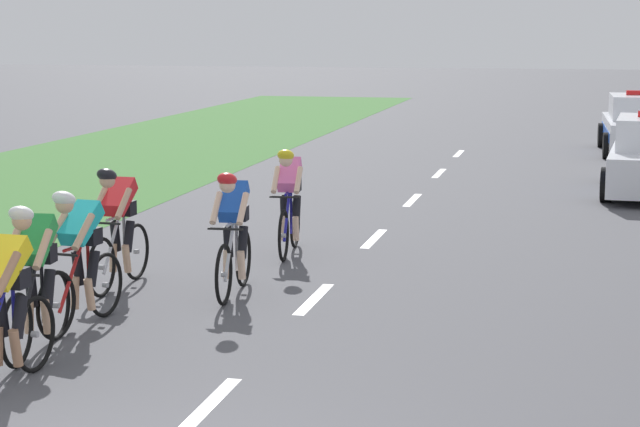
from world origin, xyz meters
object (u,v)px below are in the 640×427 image
at_px(cyclist_sixth, 289,200).
at_px(cyclist_fifth, 118,226).
at_px(cyclist_lead, 3,303).
at_px(cyclist_third, 79,256).
at_px(cyclist_fourth, 233,231).
at_px(cyclist_second, 35,276).

bearing_deg(cyclist_sixth, cyclist_fifth, -121.12).
bearing_deg(cyclist_sixth, cyclist_lead, -98.43).
xyz_separation_m(cyclist_lead, cyclist_fifth, (-0.56, 3.93, 0.00)).
xyz_separation_m(cyclist_third, cyclist_fifth, (-0.34, 1.86, 0.00)).
distance_m(cyclist_fourth, cyclist_sixth, 2.57).
bearing_deg(cyclist_second, cyclist_lead, -77.76).
xyz_separation_m(cyclist_lead, cyclist_third, (-0.22, 2.07, 0.00)).
height_order(cyclist_lead, cyclist_sixth, same).
height_order(cyclist_fourth, cyclist_sixth, same).
relative_size(cyclist_fourth, cyclist_fifth, 1.00).
xyz_separation_m(cyclist_second, cyclist_sixth, (1.19, 5.37, 0.00)).
relative_size(cyclist_second, cyclist_sixth, 1.00).
bearing_deg(cyclist_fifth, cyclist_sixth, 58.88).
height_order(cyclist_fourth, cyclist_fifth, same).
xyz_separation_m(cyclist_lead, cyclist_sixth, (0.96, 6.45, 0.00)).
height_order(cyclist_third, cyclist_fifth, same).
bearing_deg(cyclist_lead, cyclist_third, 96.03).
distance_m(cyclist_second, cyclist_third, 1.00).
xyz_separation_m(cyclist_lead, cyclist_second, (-0.23, 1.08, 0.00)).
distance_m(cyclist_third, cyclist_sixth, 4.53).
relative_size(cyclist_second, cyclist_fourth, 1.00).
bearing_deg(cyclist_second, cyclist_fourth, 67.43).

